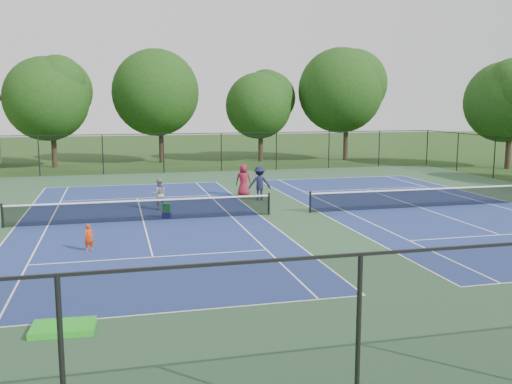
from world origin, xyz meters
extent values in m
plane|color=#234716|center=(0.00, 0.00, 0.00)|extent=(140.00, 140.00, 0.00)
cube|color=#28482D|center=(0.00, 0.00, 0.00)|extent=(36.00, 36.00, 0.01)
cube|color=navy|center=(-7.00, 0.00, 0.01)|extent=(10.97, 23.77, 0.00)
cube|color=white|center=(-7.00, 11.88, 0.01)|extent=(10.97, 0.06, 0.00)
cube|color=white|center=(-7.00, -11.88, 0.01)|extent=(10.97, 0.06, 0.00)
cube|color=white|center=(-12.48, 0.00, 0.01)|extent=(0.06, 23.77, 0.00)
cube|color=white|center=(-1.51, 0.00, 0.01)|extent=(0.06, 23.77, 0.00)
cube|color=white|center=(-11.12, 0.00, 0.01)|extent=(0.06, 23.77, 0.00)
cube|color=white|center=(-2.88, 0.00, 0.01)|extent=(0.06, 23.77, 0.00)
cube|color=white|center=(-7.00, 6.40, 0.01)|extent=(8.23, 0.06, 0.00)
cube|color=white|center=(-7.00, -6.40, 0.01)|extent=(8.23, 0.06, 0.00)
cube|color=white|center=(-7.00, 0.00, 0.01)|extent=(0.06, 12.80, 0.00)
cylinder|color=black|center=(-12.95, 0.00, 0.54)|extent=(0.10, 0.10, 1.07)
cylinder|color=black|center=(-1.05, 0.00, 0.54)|extent=(0.10, 0.10, 1.07)
cube|color=black|center=(-7.00, 0.00, 0.47)|extent=(11.90, 0.01, 0.90)
cube|color=white|center=(-7.00, 0.00, 0.95)|extent=(11.90, 0.04, 0.07)
cube|color=navy|center=(7.00, 0.00, 0.01)|extent=(10.97, 23.77, 0.00)
cube|color=white|center=(7.00, 11.88, 0.01)|extent=(10.97, 0.06, 0.00)
cube|color=white|center=(1.51, 0.00, 0.01)|extent=(0.06, 23.77, 0.00)
cube|color=white|center=(12.48, 0.00, 0.01)|extent=(0.06, 23.77, 0.00)
cube|color=white|center=(2.88, 0.00, 0.01)|extent=(0.06, 23.77, 0.00)
cube|color=white|center=(11.12, 0.00, 0.01)|extent=(0.06, 23.77, 0.00)
cube|color=white|center=(7.00, 6.40, 0.01)|extent=(8.23, 0.06, 0.00)
cube|color=white|center=(7.00, -6.40, 0.01)|extent=(8.23, 0.06, 0.00)
cube|color=white|center=(7.00, 0.00, 0.01)|extent=(0.06, 12.80, 0.00)
cylinder|color=black|center=(1.05, 0.00, 0.54)|extent=(0.10, 0.10, 1.07)
cube|color=black|center=(7.00, 0.00, 0.47)|extent=(11.90, 0.01, 0.90)
cube|color=white|center=(7.00, 0.00, 0.95)|extent=(11.90, 0.04, 0.07)
cylinder|color=black|center=(-13.50, 18.00, 1.50)|extent=(0.08, 0.08, 3.00)
cylinder|color=black|center=(-9.00, 18.00, 1.50)|extent=(0.08, 0.08, 3.00)
cylinder|color=black|center=(-9.00, -18.00, 1.50)|extent=(0.08, 0.08, 3.00)
cylinder|color=black|center=(-4.50, 18.00, 1.50)|extent=(0.08, 0.08, 3.00)
cylinder|color=black|center=(-4.50, -18.00, 1.50)|extent=(0.08, 0.08, 3.00)
cylinder|color=black|center=(0.00, 18.00, 1.50)|extent=(0.08, 0.08, 3.00)
cylinder|color=black|center=(4.50, 18.00, 1.50)|extent=(0.08, 0.08, 3.00)
cylinder|color=black|center=(9.00, 18.00, 1.50)|extent=(0.08, 0.08, 3.00)
cylinder|color=black|center=(13.50, 18.00, 1.50)|extent=(0.08, 0.08, 3.00)
cylinder|color=black|center=(18.00, 18.00, 1.50)|extent=(0.08, 0.08, 3.00)
cylinder|color=black|center=(18.00, 9.00, 1.50)|extent=(0.08, 0.08, 3.00)
cylinder|color=black|center=(18.00, 13.50, 1.50)|extent=(0.08, 0.08, 3.00)
cube|color=black|center=(0.00, 18.00, 1.50)|extent=(36.00, 0.01, 3.00)
cube|color=black|center=(0.00, 18.00, 3.00)|extent=(36.00, 0.05, 0.05)
cylinder|color=#2D2116|center=(-13.00, 24.00, 1.89)|extent=(0.44, 0.44, 3.78)
sphere|color=#15390F|center=(-13.00, 24.00, 5.65)|extent=(6.80, 6.80, 6.80)
sphere|color=#15390F|center=(-13.00, 24.00, 6.31)|extent=(5.58, 5.58, 5.58)
sphere|color=#15390F|center=(-13.00, 24.00, 6.98)|extent=(4.35, 4.35, 4.35)
cylinder|color=#2D2116|center=(-4.00, 26.00, 2.07)|extent=(0.44, 0.44, 4.14)
sphere|color=#15390F|center=(-4.00, 26.00, 6.23)|extent=(7.60, 7.60, 7.60)
sphere|color=#15390F|center=(-4.00, 26.00, 6.85)|extent=(6.23, 6.23, 6.23)
sphere|color=#15390F|center=(-4.00, 26.00, 7.48)|extent=(4.86, 4.86, 4.86)
cylinder|color=#2D2116|center=(5.00, 25.00, 1.71)|extent=(0.44, 0.44, 3.42)
sphere|color=#15390F|center=(5.00, 25.00, 5.07)|extent=(6.00, 6.00, 6.00)
sphere|color=#15390F|center=(5.00, 25.00, 5.77)|extent=(4.92, 4.92, 4.92)
sphere|color=#15390F|center=(5.00, 25.00, 6.48)|extent=(3.84, 3.84, 3.84)
cylinder|color=#2D2116|center=(13.00, 24.00, 2.16)|extent=(0.44, 0.44, 4.32)
sphere|color=#15390F|center=(13.00, 24.00, 6.46)|extent=(7.80, 7.80, 7.80)
sphere|color=#15390F|center=(13.00, 24.00, 7.08)|extent=(6.40, 6.40, 6.40)
sphere|color=#15390F|center=(13.00, 24.00, 7.69)|extent=(4.99, 4.99, 4.99)
cylinder|color=#2D2116|center=(23.00, 14.00, 1.80)|extent=(0.44, 0.44, 3.60)
sphere|color=#15390F|center=(23.00, 14.00, 5.41)|extent=(6.60, 6.60, 6.60)
sphere|color=#15390F|center=(23.00, 14.00, 6.09)|extent=(5.41, 5.41, 5.41)
imported|color=red|center=(-9.17, -4.96, 0.50)|extent=(0.43, 0.36, 1.01)
imported|color=gray|center=(-6.06, 2.64, 0.80)|extent=(0.82, 0.66, 1.59)
imported|color=#171733|center=(-0.44, 4.18, 0.95)|extent=(1.33, 0.91, 1.90)
imported|color=maroon|center=(-1.00, 5.73, 0.93)|extent=(1.03, 0.80, 1.86)
cube|color=#161A98|center=(-5.90, 0.40, 0.14)|extent=(0.46, 0.40, 0.28)
cube|color=green|center=(-5.90, 0.40, 0.49)|extent=(0.40, 0.35, 0.42)
cube|color=green|center=(-9.50, -12.47, 0.08)|extent=(1.51, 1.03, 0.15)
camera|label=1|loc=(-8.18, -25.97, 5.34)|focal=40.00mm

